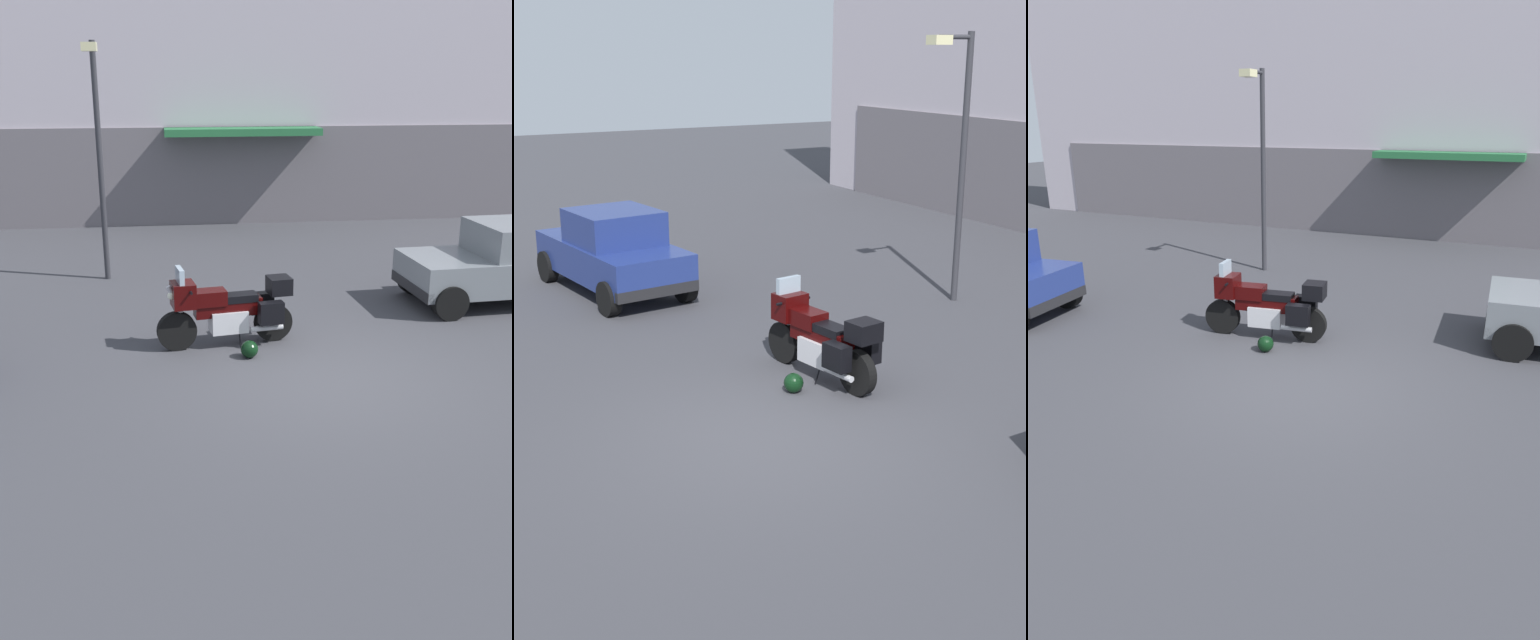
% 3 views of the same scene
% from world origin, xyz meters
% --- Properties ---
extents(ground_plane, '(80.00, 80.00, 0.00)m').
position_xyz_m(ground_plane, '(0.00, 0.00, 0.00)').
color(ground_plane, '#38383D').
extents(building_facade_rear, '(33.96, 3.40, 11.39)m').
position_xyz_m(building_facade_rear, '(0.00, 12.93, 5.65)').
color(building_facade_rear, '#B2A8B2').
rests_on(building_facade_rear, ground).
extents(motorcycle, '(2.26, 0.91, 1.36)m').
position_xyz_m(motorcycle, '(-1.29, 1.60, 0.62)').
color(motorcycle, black).
rests_on(motorcycle, ground).
extents(helmet, '(0.28, 0.28, 0.28)m').
position_xyz_m(helmet, '(-1.02, 0.99, 0.14)').
color(helmet, black).
rests_on(helmet, ground).
extents(streetlamp_curbside, '(0.28, 0.94, 4.87)m').
position_xyz_m(streetlamp_curbside, '(-3.52, 5.83, 2.96)').
color(streetlamp_curbside, '#2D2D33').
rests_on(streetlamp_curbside, ground).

